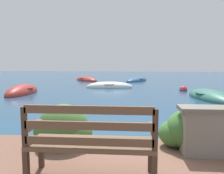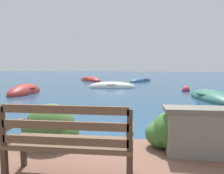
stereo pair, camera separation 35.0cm
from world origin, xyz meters
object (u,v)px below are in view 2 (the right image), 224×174
(rowboat_outer, at_px, (141,81))
(rowboat_distant, at_px, (90,80))
(rowboat_nearest, at_px, (212,98))
(rowboat_mid, at_px, (25,92))
(mooring_buoy, at_px, (186,90))
(rowboat_far, at_px, (112,87))
(park_bench, at_px, (69,140))

(rowboat_outer, xyz_separation_m, rowboat_distant, (-4.65, 0.03, 0.01))
(rowboat_nearest, distance_m, rowboat_outer, 10.23)
(rowboat_nearest, bearing_deg, rowboat_mid, -105.71)
(mooring_buoy, bearing_deg, rowboat_far, 163.71)
(park_bench, height_order, rowboat_far, park_bench)
(rowboat_nearest, xyz_separation_m, mooring_buoy, (-0.52, 2.89, 0.01))
(park_bench, distance_m, rowboat_mid, 10.01)
(rowboat_mid, bearing_deg, rowboat_distant, 168.65)
(rowboat_distant, bearing_deg, rowboat_mid, -50.41)
(rowboat_distant, relative_size, mooring_buoy, 6.72)
(rowboat_nearest, height_order, rowboat_far, rowboat_nearest)
(rowboat_nearest, relative_size, rowboat_outer, 1.03)
(park_bench, bearing_deg, rowboat_distant, 101.90)
(park_bench, height_order, rowboat_mid, park_bench)
(rowboat_far, xyz_separation_m, rowboat_distant, (-2.66, 5.61, 0.00))
(rowboat_outer, xyz_separation_m, mooring_buoy, (2.47, -6.89, 0.02))
(rowboat_mid, bearing_deg, rowboat_far, 126.56)
(rowboat_outer, relative_size, rowboat_distant, 1.07)
(park_bench, bearing_deg, mooring_buoy, 71.61)
(mooring_buoy, bearing_deg, rowboat_distant, 135.85)
(park_bench, distance_m, rowboat_nearest, 8.69)
(rowboat_nearest, height_order, rowboat_outer, rowboat_nearest)
(mooring_buoy, bearing_deg, park_bench, -108.85)
(rowboat_mid, xyz_separation_m, mooring_buoy, (8.78, 1.99, 0.00))
(rowboat_distant, bearing_deg, mooring_buoy, 5.99)
(rowboat_nearest, xyz_separation_m, rowboat_mid, (-9.29, 0.91, 0.01))
(rowboat_mid, relative_size, mooring_buoy, 6.14)
(rowboat_far, height_order, rowboat_distant, same)
(rowboat_nearest, height_order, rowboat_mid, rowboat_mid)
(rowboat_far, relative_size, rowboat_outer, 0.92)
(rowboat_nearest, xyz_separation_m, rowboat_outer, (-2.99, 9.78, -0.01))
(rowboat_mid, height_order, rowboat_far, rowboat_mid)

